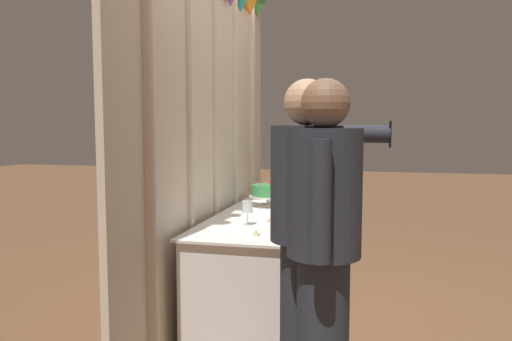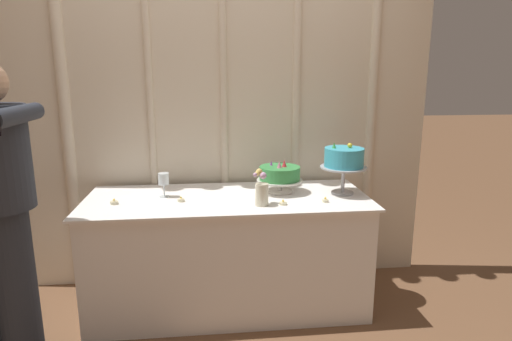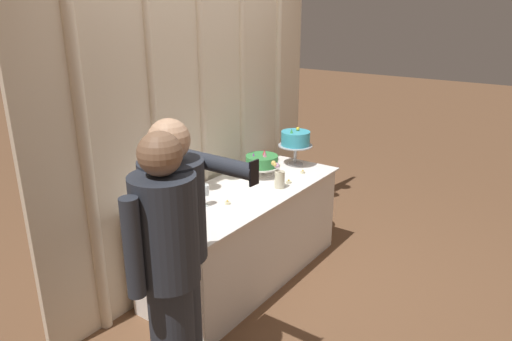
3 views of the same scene
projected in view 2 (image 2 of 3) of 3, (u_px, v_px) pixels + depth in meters
ground_plane at (230, 312)px, 2.81m from camera, size 24.00×24.00×0.00m
draped_curtain at (222, 85)px, 2.98m from camera, size 2.96×0.16×2.73m
cake_table at (228, 252)px, 2.82m from camera, size 1.80×0.73×0.75m
cake_display_nearleft at (280, 175)px, 2.82m from camera, size 0.30×0.30×0.22m
cake_display_nearright at (344, 159)px, 2.77m from camera, size 0.30×0.30×0.34m
wine_glass at (164, 180)px, 2.72m from camera, size 0.07×0.07×0.16m
flower_vase at (262, 191)px, 2.56m from camera, size 0.09×0.11×0.21m
tealight_far_left at (114, 202)px, 2.59m from camera, size 0.05×0.05×0.04m
tealight_near_left at (181, 200)px, 2.64m from camera, size 0.04×0.04×0.03m
tealight_near_right at (283, 203)px, 2.58m from camera, size 0.05×0.05×0.03m
tealight_far_right at (325, 201)px, 2.63m from camera, size 0.04×0.04×0.03m
guest_girl_blue_dress at (1, 205)px, 2.17m from camera, size 0.45×0.59×1.59m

